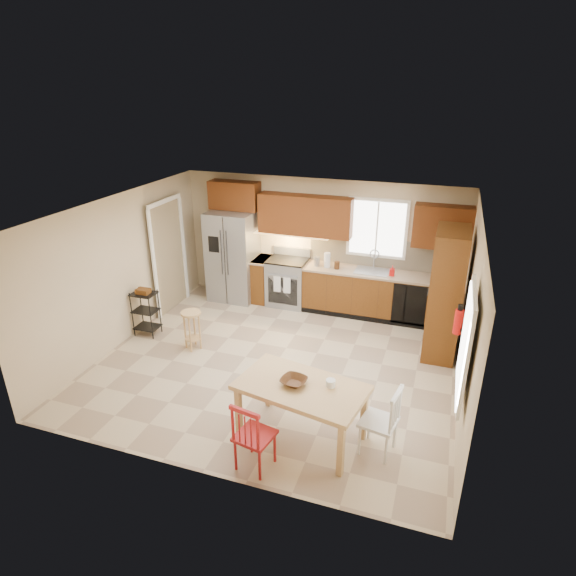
% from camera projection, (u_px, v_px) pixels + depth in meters
% --- Properties ---
extents(floor, '(5.50, 5.50, 0.00)m').
position_uv_depth(floor, '(276.00, 363.00, 7.71)').
color(floor, tan).
rests_on(floor, ground).
extents(ceiling, '(5.50, 5.00, 0.02)m').
position_uv_depth(ceiling, '(275.00, 210.00, 6.72)').
color(ceiling, silver).
rests_on(ceiling, ground).
extents(wall_back, '(5.50, 0.02, 2.50)m').
position_uv_depth(wall_back, '(320.00, 243.00, 9.39)').
color(wall_back, '#CCB793').
rests_on(wall_back, ground).
extents(wall_front, '(5.50, 0.02, 2.50)m').
position_uv_depth(wall_front, '(194.00, 382.00, 5.04)').
color(wall_front, '#CCB793').
rests_on(wall_front, ground).
extents(wall_left, '(0.02, 5.00, 2.50)m').
position_uv_depth(wall_left, '(121.00, 270.00, 8.03)').
color(wall_left, '#CCB793').
rests_on(wall_left, ground).
extents(wall_right, '(0.02, 5.00, 2.50)m').
position_uv_depth(wall_right, '(469.00, 318.00, 6.41)').
color(wall_right, '#CCB793').
rests_on(wall_right, ground).
extents(refrigerator, '(0.92, 0.75, 1.82)m').
position_uv_depth(refrigerator, '(233.00, 256.00, 9.70)').
color(refrigerator, gray).
rests_on(refrigerator, floor).
extents(range_stove, '(0.76, 0.63, 0.92)m').
position_uv_depth(range_stove, '(288.00, 282.00, 9.59)').
color(range_stove, gray).
rests_on(range_stove, floor).
extents(base_cabinet_narrow, '(0.30, 0.60, 0.90)m').
position_uv_depth(base_cabinet_narrow, '(262.00, 279.00, 9.77)').
color(base_cabinet_narrow, '#633412').
rests_on(base_cabinet_narrow, floor).
extents(base_cabinet_run, '(2.92, 0.60, 0.90)m').
position_uv_depth(base_cabinet_run, '(380.00, 295.00, 9.07)').
color(base_cabinet_run, '#633412').
rests_on(base_cabinet_run, floor).
extents(dishwasher, '(0.60, 0.02, 0.78)m').
position_uv_depth(dishwasher, '(409.00, 305.00, 8.65)').
color(dishwasher, black).
rests_on(dishwasher, floor).
extents(backsplash, '(2.92, 0.03, 0.55)m').
position_uv_depth(backsplash, '(386.00, 254.00, 9.03)').
color(backsplash, beige).
rests_on(backsplash, wall_back).
extents(upper_over_fridge, '(1.00, 0.35, 0.55)m').
position_uv_depth(upper_over_fridge, '(234.00, 195.00, 9.41)').
color(upper_over_fridge, '#602A10').
rests_on(upper_over_fridge, wall_back).
extents(upper_left_block, '(1.80, 0.35, 0.75)m').
position_uv_depth(upper_left_block, '(305.00, 215.00, 9.09)').
color(upper_left_block, '#602A10').
rests_on(upper_left_block, wall_back).
extents(upper_right_block, '(1.00, 0.35, 0.75)m').
position_uv_depth(upper_right_block, '(443.00, 227.00, 8.35)').
color(upper_right_block, '#602A10').
rests_on(upper_right_block, wall_back).
extents(window_back, '(1.12, 0.04, 1.12)m').
position_uv_depth(window_back, '(377.00, 228.00, 8.89)').
color(window_back, white).
rests_on(window_back, wall_back).
extents(sink, '(0.62, 0.46, 0.16)m').
position_uv_depth(sink, '(372.00, 273.00, 8.96)').
color(sink, gray).
rests_on(sink, base_cabinet_run).
extents(undercab_glow, '(1.60, 0.30, 0.01)m').
position_uv_depth(undercab_glow, '(290.00, 234.00, 9.31)').
color(undercab_glow, '#FFBF66').
rests_on(undercab_glow, wall_back).
extents(soap_bottle, '(0.09, 0.09, 0.19)m').
position_uv_depth(soap_bottle, '(392.00, 271.00, 8.71)').
color(soap_bottle, red).
rests_on(soap_bottle, base_cabinet_run).
extents(paper_towel, '(0.12, 0.12, 0.28)m').
position_uv_depth(paper_towel, '(327.00, 260.00, 9.10)').
color(paper_towel, silver).
rests_on(paper_towel, base_cabinet_run).
extents(canister_steel, '(0.11, 0.11, 0.18)m').
position_uv_depth(canister_steel, '(317.00, 261.00, 9.18)').
color(canister_steel, gray).
rests_on(canister_steel, base_cabinet_run).
extents(canister_wood, '(0.10, 0.10, 0.14)m').
position_uv_depth(canister_wood, '(337.00, 265.00, 9.04)').
color(canister_wood, '#4B2A14').
rests_on(canister_wood, base_cabinet_run).
extents(pantry, '(0.50, 0.95, 2.10)m').
position_uv_depth(pantry, '(445.00, 294.00, 7.62)').
color(pantry, '#633412').
rests_on(pantry, floor).
extents(fire_extinguisher, '(0.12, 0.12, 0.36)m').
position_uv_depth(fire_extinguisher, '(458.00, 322.00, 6.63)').
color(fire_extinguisher, red).
rests_on(fire_extinguisher, wall_right).
extents(window_right, '(0.04, 1.02, 1.32)m').
position_uv_depth(window_right, '(466.00, 345.00, 5.35)').
color(window_right, white).
rests_on(window_right, wall_right).
extents(doorway, '(0.04, 0.95, 2.10)m').
position_uv_depth(doorway, '(168.00, 257.00, 9.22)').
color(doorway, '#8C7A59').
rests_on(doorway, wall_left).
extents(dining_table, '(1.68, 1.14, 0.75)m').
position_uv_depth(dining_table, '(301.00, 412.00, 5.96)').
color(dining_table, tan).
rests_on(dining_table, floor).
extents(chair_red, '(0.50, 0.50, 0.91)m').
position_uv_depth(chair_red, '(255.00, 434.00, 5.47)').
color(chair_red, '#A11819').
rests_on(chair_red, floor).
extents(chair_white, '(0.50, 0.50, 0.91)m').
position_uv_depth(chair_white, '(379.00, 420.00, 5.70)').
color(chair_white, silver).
rests_on(chair_white, floor).
extents(table_bowl, '(0.37, 0.37, 0.08)m').
position_uv_depth(table_bowl, '(294.00, 384.00, 5.84)').
color(table_bowl, '#4B2A14').
rests_on(table_bowl, dining_table).
extents(table_jar, '(0.13, 0.13, 0.13)m').
position_uv_depth(table_jar, '(331.00, 385.00, 5.78)').
color(table_jar, silver).
rests_on(table_jar, dining_table).
extents(bar_stool, '(0.44, 0.44, 0.68)m').
position_uv_depth(bar_stool, '(192.00, 330.00, 8.00)').
color(bar_stool, tan).
rests_on(bar_stool, floor).
extents(utility_cart, '(0.42, 0.32, 0.83)m').
position_uv_depth(utility_cart, '(146.00, 313.00, 8.44)').
color(utility_cart, black).
rests_on(utility_cart, floor).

